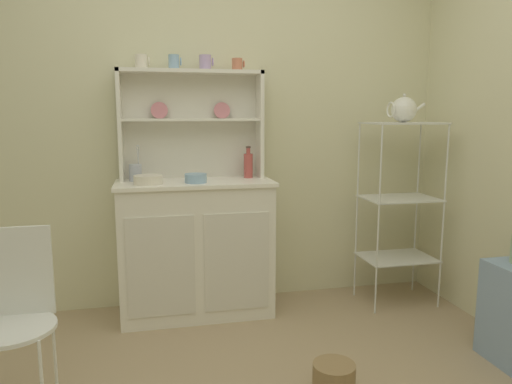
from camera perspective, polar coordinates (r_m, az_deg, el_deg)
wall_back at (r=3.37m, az=-4.82°, el=7.92°), size 3.84×0.05×2.50m
hutch_cabinet at (r=3.21m, az=-7.12°, el=-6.44°), size 1.01×0.45×0.90m
hutch_shelf_unit at (r=3.26m, az=-7.70°, el=8.89°), size 0.94×0.18×0.71m
bakers_rack at (r=3.47m, az=16.70°, el=-0.06°), size 0.50×0.36×1.27m
wire_chair at (r=2.32m, az=-26.87°, el=-12.19°), size 0.36×0.36×0.85m
floor_basket at (r=2.47m, az=9.22°, el=-21.13°), size 0.20×0.20×0.16m
cup_cream_0 at (r=3.22m, az=-13.45°, el=14.82°), size 0.09×0.08×0.09m
cup_sky_1 at (r=3.23m, az=-9.69°, el=14.96°), size 0.08×0.07×0.09m
cup_lilac_2 at (r=3.24m, az=-6.01°, el=15.04°), size 0.09×0.08×0.09m
cup_terracotta_3 at (r=3.28m, az=-2.22°, el=14.89°), size 0.08×0.07×0.08m
bowl_mixing_large at (r=3.04m, az=-12.68°, el=1.44°), size 0.18×0.18×0.06m
bowl_floral_medium at (r=3.05m, az=-7.16°, el=1.64°), size 0.14×0.14×0.06m
jam_bottle at (r=3.25m, az=-0.92°, el=3.26°), size 0.06×0.06×0.21m
utensil_jar at (r=3.18m, az=-14.10°, el=2.29°), size 0.08×0.08×0.23m
porcelain_teapot at (r=3.42m, az=17.11°, el=9.33°), size 0.26×0.17×0.19m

